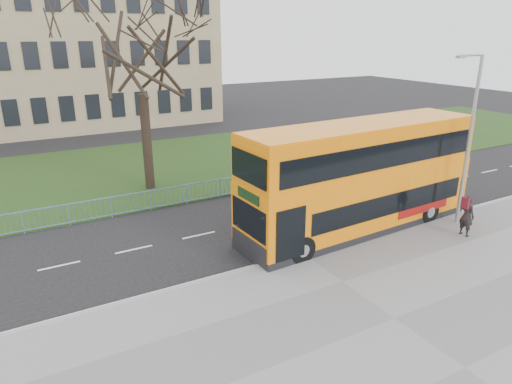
{
  "coord_description": "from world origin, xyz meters",
  "views": [
    {
      "loc": [
        -10.0,
        -15.5,
        8.85
      ],
      "look_at": [
        -0.81,
        1.0,
        2.2
      ],
      "focal_mm": 32.0,
      "sensor_mm": 36.0,
      "label": 1
    }
  ],
  "objects": [
    {
      "name": "guard_railing",
      "position": [
        0.0,
        6.6,
        0.55
      ],
      "size": [
        40.0,
        0.12,
        1.1
      ],
      "primitive_type": null,
      "color": "#6B8DBF",
      "rests_on": "ground"
    },
    {
      "name": "ground",
      "position": [
        0.0,
        0.0,
        0.0
      ],
      "size": [
        120.0,
        120.0,
        0.0
      ],
      "primitive_type": "plane",
      "color": "black",
      "rests_on": "ground"
    },
    {
      "name": "pavement",
      "position": [
        0.0,
        -6.75,
        0.06
      ],
      "size": [
        80.0,
        10.5,
        0.12
      ],
      "primitive_type": "cube",
      "color": "slate",
      "rests_on": "ground"
    },
    {
      "name": "bare_tree",
      "position": [
        -3.0,
        10.0,
        6.63
      ],
      "size": [
        9.17,
        9.17,
        13.1
      ],
      "primitive_type": null,
      "color": "black",
      "rests_on": "grass_verge"
    },
    {
      "name": "street_lamp",
      "position": [
        8.3,
        -2.43,
        4.42
      ],
      "size": [
        1.66,
        0.19,
        7.84
      ],
      "rotation": [
        0.0,
        0.0,
        -0.02
      ],
      "color": "gray",
      "rests_on": "pavement"
    },
    {
      "name": "pedestrian",
      "position": [
        7.46,
        -3.58,
        1.06
      ],
      "size": [
        0.47,
        0.7,
        1.89
      ],
      "primitive_type": "imported",
      "rotation": [
        0.0,
        0.0,
        1.6
      ],
      "color": "black",
      "rests_on": "pavement"
    },
    {
      "name": "yellow_bus",
      "position": [
        3.81,
        -0.51,
        2.68
      ],
      "size": [
        12.06,
        3.44,
        5.0
      ],
      "rotation": [
        0.0,
        0.0,
        0.05
      ],
      "color": "orange",
      "rests_on": "ground"
    },
    {
      "name": "civic_building",
      "position": [
        -5.0,
        35.0,
        7.0
      ],
      "size": [
        30.0,
        15.0,
        14.0
      ],
      "primitive_type": "cube",
      "color": "#8B7758",
      "rests_on": "ground"
    },
    {
      "name": "kerb",
      "position": [
        0.0,
        -1.55,
        0.07
      ],
      "size": [
        80.0,
        0.2,
        0.14
      ],
      "primitive_type": "cube",
      "color": "gray",
      "rests_on": "ground"
    },
    {
      "name": "grass_verge",
      "position": [
        0.0,
        14.3,
        0.04
      ],
      "size": [
        80.0,
        15.4,
        0.08
      ],
      "primitive_type": "cube",
      "color": "#213613",
      "rests_on": "ground"
    }
  ]
}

